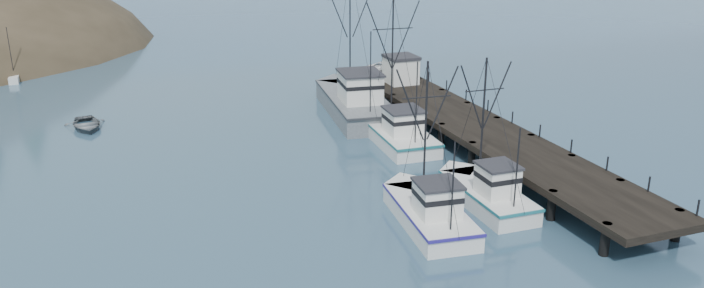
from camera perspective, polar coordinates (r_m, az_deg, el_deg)
name	(u,v)px	position (r m, az deg, el deg)	size (l,w,h in m)	color
ground	(392,257)	(39.43, 3.32, -9.35)	(400.00, 400.00, 0.00)	#2C4A62
pier	(470,124)	(57.94, 9.74, 1.65)	(6.00, 44.00, 2.00)	black
trawler_near	(485,192)	(46.51, 11.02, -3.97)	(3.31, 9.71, 10.09)	white
trawler_mid	(428,211)	(43.29, 6.33, -5.52)	(4.40, 10.50, 10.47)	white
trawler_far	(396,132)	(58.09, 3.65, 1.04)	(4.51, 12.26, 12.39)	white
work_vessel	(354,101)	(65.80, 0.18, 3.61)	(6.72, 16.99, 13.95)	slate
pier_shed	(401,69)	(69.39, 4.09, 6.24)	(3.00, 3.20, 2.80)	silver
pickup_truck	(389,68)	(73.41, 3.08, 6.36)	(2.19, 4.75, 1.32)	white
motorboat	(87,128)	(66.00, -21.18, 1.23)	(3.61, 5.05, 1.05)	#585D61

